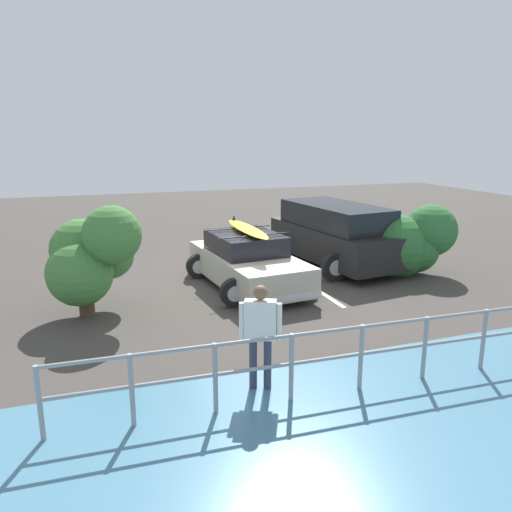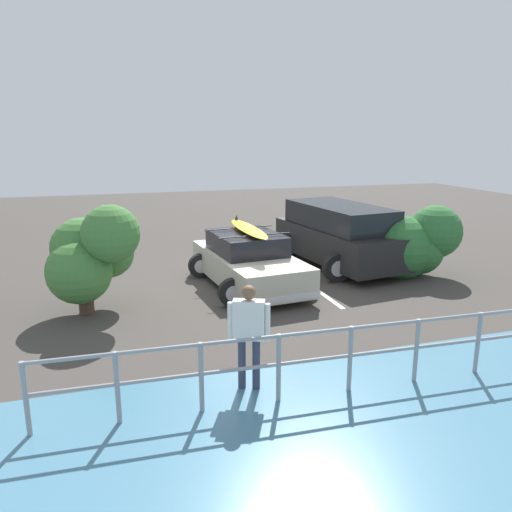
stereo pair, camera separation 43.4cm
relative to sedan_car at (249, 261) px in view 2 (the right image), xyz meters
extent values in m
cube|color=#423D38|center=(0.29, 0.24, -0.67)|extent=(44.00, 44.00, 0.02)
cube|color=silver|center=(-1.55, 0.04, -0.66)|extent=(0.12, 4.50, 0.00)
cube|color=#B7B29E|center=(0.00, 0.04, -0.13)|extent=(2.19, 4.26, 0.69)
cube|color=black|center=(0.01, -0.12, 0.46)|extent=(1.76, 2.11, 0.50)
cube|color=silver|center=(-0.20, 2.04, -0.36)|extent=(1.83, 0.28, 0.14)
cube|color=silver|center=(0.19, -1.96, -0.36)|extent=(1.83, 0.28, 0.14)
cylinder|color=black|center=(-1.04, 1.22, -0.33)|extent=(0.66, 0.18, 0.66)
cylinder|color=#B7B7BC|center=(-1.04, 1.22, -0.33)|extent=(0.36, 0.19, 0.36)
cylinder|color=black|center=(0.79, 1.39, -0.33)|extent=(0.66, 0.18, 0.66)
cylinder|color=#B7B7BC|center=(0.79, 1.39, -0.33)|extent=(0.36, 0.19, 0.36)
cylinder|color=black|center=(-0.79, -1.31, -0.33)|extent=(0.66, 0.18, 0.66)
cylinder|color=#B7B7BC|center=(-0.79, -1.31, -0.33)|extent=(0.36, 0.19, 0.36)
cylinder|color=black|center=(1.03, -1.14, -0.33)|extent=(0.66, 0.18, 0.66)
cylinder|color=#B7B7BC|center=(1.03, -1.14, -0.33)|extent=(0.36, 0.19, 0.36)
cylinder|color=black|center=(-0.04, 0.41, 0.75)|extent=(1.88, 0.21, 0.03)
cylinder|color=black|center=(0.07, -0.66, 0.75)|extent=(1.88, 0.21, 0.03)
ellipsoid|color=yellow|center=(-0.05, -0.21, 0.81)|extent=(0.51, 2.81, 0.09)
cone|color=black|center=(-0.05, -1.33, 0.93)|extent=(0.10, 0.10, 0.14)
cube|color=black|center=(-3.10, -1.15, 0.05)|extent=(2.41, 4.75, 0.92)
cube|color=black|center=(-3.10, -1.15, 0.84)|extent=(2.13, 3.74, 0.66)
cylinder|color=black|center=(-2.81, -3.51, 0.15)|extent=(0.71, 0.27, 0.69)
cylinder|color=black|center=(-4.21, 0.08, -0.27)|extent=(0.77, 0.22, 0.77)
cylinder|color=#B7B7BC|center=(-4.21, 0.08, -0.27)|extent=(0.42, 0.23, 0.42)
cylinder|color=black|center=(-2.34, 0.32, -0.27)|extent=(0.77, 0.22, 0.77)
cylinder|color=#B7B7BC|center=(-2.34, 0.32, -0.27)|extent=(0.42, 0.23, 0.42)
cylinder|color=black|center=(-3.87, -2.63, -0.27)|extent=(0.77, 0.22, 0.77)
cylinder|color=#B7B7BC|center=(-3.87, -2.63, -0.27)|extent=(0.42, 0.23, 0.42)
cylinder|color=black|center=(-2.00, -2.39, -0.27)|extent=(0.77, 0.22, 0.77)
cylinder|color=#B7B7BC|center=(-2.00, -2.39, -0.27)|extent=(0.42, 0.23, 0.42)
cylinder|color=#33384C|center=(1.38, 5.14, -0.25)|extent=(0.12, 0.12, 0.82)
cylinder|color=#33384C|center=(1.59, 5.05, -0.25)|extent=(0.12, 0.12, 0.82)
cube|color=silver|center=(1.49, 5.09, 0.47)|extent=(0.51, 0.36, 0.61)
sphere|color=brown|center=(1.49, 5.09, 0.90)|extent=(0.22, 0.22, 0.22)
cylinder|color=silver|center=(1.23, 5.20, 0.44)|extent=(0.09, 0.09, 0.58)
cylinder|color=silver|center=(1.74, 4.98, 0.44)|extent=(0.09, 0.09, 0.58)
cylinder|color=gray|center=(-2.23, 5.70, -0.14)|extent=(0.07, 0.07, 1.05)
cylinder|color=gray|center=(-1.10, 5.65, -0.14)|extent=(0.07, 0.07, 1.05)
cylinder|color=gray|center=(0.04, 5.61, -0.14)|extent=(0.07, 0.07, 1.05)
cylinder|color=gray|center=(1.18, 5.57, -0.14)|extent=(0.07, 0.07, 1.05)
cylinder|color=gray|center=(2.31, 5.53, -0.14)|extent=(0.07, 0.07, 1.05)
cylinder|color=gray|center=(3.45, 5.49, -0.14)|extent=(0.07, 0.07, 1.05)
cylinder|color=gray|center=(4.58, 5.45, -0.14)|extent=(0.07, 0.07, 1.05)
cylinder|color=gray|center=(0.61, 5.59, 0.36)|extent=(7.95, 0.35, 0.06)
cylinder|color=gray|center=(0.61, 5.59, -0.08)|extent=(7.95, 0.35, 0.06)
cylinder|color=#4C3828|center=(3.96, 0.88, -0.40)|extent=(0.32, 0.32, 0.51)
sphere|color=#427A38|center=(4.04, 1.07, 0.35)|extent=(1.37, 1.37, 1.37)
sphere|color=#427A38|center=(3.41, 0.43, 0.57)|extent=(1.13, 1.13, 1.13)
sphere|color=#427A38|center=(3.35, 1.26, 1.16)|extent=(1.21, 1.21, 1.21)
sphere|color=#427A38|center=(3.96, 0.60, 0.74)|extent=(1.35, 1.35, 1.35)
cylinder|color=#4C3828|center=(-4.49, 0.50, -0.46)|extent=(0.31, 0.31, 0.40)
sphere|color=#2D6B33|center=(-5.16, 0.52, 0.57)|extent=(1.44, 1.44, 1.44)
sphere|color=#2D6B33|center=(-4.74, 0.48, 0.06)|extent=(1.30, 1.30, 1.30)
sphere|color=#2D6B33|center=(-4.30, 0.29, 0.13)|extent=(1.75, 1.75, 1.75)
sphere|color=#2D6B33|center=(-4.46, 0.02, 0.12)|extent=(1.42, 1.42, 1.42)
camera|label=1|loc=(3.87, 11.71, 3.19)|focal=35.00mm
camera|label=2|loc=(3.46, 11.84, 3.19)|focal=35.00mm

